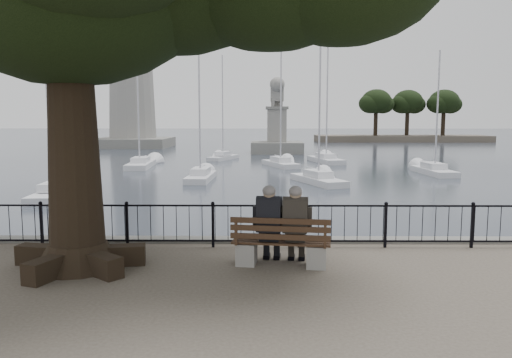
{
  "coord_description": "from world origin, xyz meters",
  "views": [
    {
      "loc": [
        0.1,
        -8.85,
        2.97
      ],
      "look_at": [
        0.0,
        2.5,
        1.6
      ],
      "focal_mm": 35.0,
      "sensor_mm": 36.0,
      "label": 1
    }
  ],
  "objects_px": {
    "lion_monument": "(277,134)",
    "bench": "(281,248)",
    "person_right": "(296,228)",
    "lighthouse": "(131,52)",
    "person_left": "(270,228)"
  },
  "relations": [
    {
      "from": "person_right",
      "to": "lighthouse",
      "type": "bearing_deg",
      "value": 107.16
    },
    {
      "from": "lion_monument",
      "to": "bench",
      "type": "bearing_deg",
      "value": -91.73
    },
    {
      "from": "bench",
      "to": "person_right",
      "type": "distance_m",
      "value": 0.5
    },
    {
      "from": "lighthouse",
      "to": "person_right",
      "type": "bearing_deg",
      "value": -72.84
    },
    {
      "from": "person_right",
      "to": "lighthouse",
      "type": "xyz_separation_m",
      "value": [
        -18.82,
        60.93,
        11.53
      ]
    },
    {
      "from": "person_right",
      "to": "lighthouse",
      "type": "distance_m",
      "value": 64.8
    },
    {
      "from": "person_left",
      "to": "lighthouse",
      "type": "relative_size",
      "value": 0.05
    },
    {
      "from": "lighthouse",
      "to": "lion_monument",
      "type": "relative_size",
      "value": 3.55
    },
    {
      "from": "bench",
      "to": "person_left",
      "type": "xyz_separation_m",
      "value": [
        -0.23,
        0.15,
        0.4
      ]
    },
    {
      "from": "person_left",
      "to": "lion_monument",
      "type": "bearing_deg",
      "value": 88.0
    },
    {
      "from": "person_left",
      "to": "lion_monument",
      "type": "distance_m",
      "value": 48.82
    },
    {
      "from": "person_right",
      "to": "lion_monument",
      "type": "xyz_separation_m",
      "value": [
        1.18,
        48.86,
        0.46
      ]
    },
    {
      "from": "person_left",
      "to": "person_right",
      "type": "relative_size",
      "value": 1.0
    },
    {
      "from": "lighthouse",
      "to": "lion_monument",
      "type": "distance_m",
      "value": 25.85
    },
    {
      "from": "bench",
      "to": "person_right",
      "type": "bearing_deg",
      "value": 14.13
    }
  ]
}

